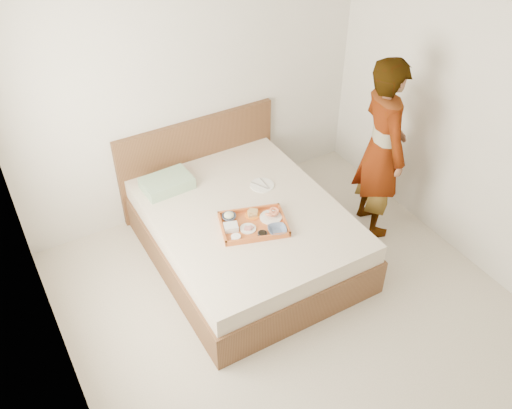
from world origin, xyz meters
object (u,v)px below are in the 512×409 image
(dinner_plate, at_px, (262,185))
(person, at_px, (382,149))
(bed, at_px, (246,233))
(tray, at_px, (253,224))

(dinner_plate, distance_m, person, 1.13)
(bed, height_order, person, person)
(bed, height_order, dinner_plate, dinner_plate)
(tray, relative_size, person, 0.31)
(tray, xyz_separation_m, person, (1.33, -0.01, 0.32))
(tray, distance_m, person, 1.37)
(dinner_plate, bearing_deg, bed, -142.31)
(bed, relative_size, dinner_plate, 8.96)
(bed, height_order, tray, tray)
(dinner_plate, bearing_deg, tray, -127.80)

